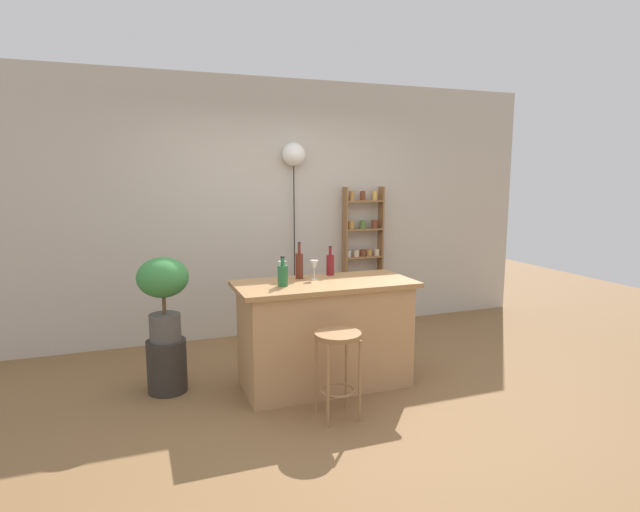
{
  "coord_description": "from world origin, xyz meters",
  "views": [
    {
      "loc": [
        -1.49,
        -3.59,
        1.77
      ],
      "look_at": [
        0.05,
        0.55,
        1.07
      ],
      "focal_mm": 28.87,
      "sensor_mm": 36.0,
      "label": 1
    }
  ],
  "objects_px": {
    "spice_shelf": "(363,254)",
    "bottle_spirits_clear": "(299,265)",
    "potted_plant": "(163,288)",
    "pendant_globe_light": "(294,156)",
    "plant_stool": "(167,366)",
    "bottle_olive_oil": "(330,264)",
    "wine_glass_left": "(282,267)",
    "bar_stool": "(338,354)",
    "wine_glass_center": "(314,266)",
    "bottle_soda_blue": "(283,275)"
  },
  "relations": [
    {
      "from": "bottle_spirits_clear",
      "to": "pendant_globe_light",
      "type": "bearing_deg",
      "value": 74.21
    },
    {
      "from": "bar_stool",
      "to": "wine_glass_center",
      "type": "bearing_deg",
      "value": 84.08
    },
    {
      "from": "wine_glass_left",
      "to": "wine_glass_center",
      "type": "height_order",
      "value": "same"
    },
    {
      "from": "plant_stool",
      "to": "bottle_spirits_clear",
      "type": "relative_size",
      "value": 1.38
    },
    {
      "from": "potted_plant",
      "to": "pendant_globe_light",
      "type": "distance_m",
      "value": 2.22
    },
    {
      "from": "bottle_soda_blue",
      "to": "pendant_globe_light",
      "type": "height_order",
      "value": "pendant_globe_light"
    },
    {
      "from": "spice_shelf",
      "to": "wine_glass_center",
      "type": "bearing_deg",
      "value": -128.45
    },
    {
      "from": "bar_stool",
      "to": "bottle_olive_oil",
      "type": "xyz_separation_m",
      "value": [
        0.27,
        0.84,
        0.51
      ]
    },
    {
      "from": "potted_plant",
      "to": "pendant_globe_light",
      "type": "height_order",
      "value": "pendant_globe_light"
    },
    {
      "from": "spice_shelf",
      "to": "pendant_globe_light",
      "type": "height_order",
      "value": "pendant_globe_light"
    },
    {
      "from": "bottle_soda_blue",
      "to": "bottle_olive_oil",
      "type": "relative_size",
      "value": 0.93
    },
    {
      "from": "plant_stool",
      "to": "pendant_globe_light",
      "type": "relative_size",
      "value": 0.21
    },
    {
      "from": "spice_shelf",
      "to": "wine_glass_center",
      "type": "relative_size",
      "value": 9.97
    },
    {
      "from": "bottle_olive_oil",
      "to": "potted_plant",
      "type": "bearing_deg",
      "value": 177.3
    },
    {
      "from": "plant_stool",
      "to": "wine_glass_center",
      "type": "height_order",
      "value": "wine_glass_center"
    },
    {
      "from": "bottle_spirits_clear",
      "to": "pendant_globe_light",
      "type": "distance_m",
      "value": 1.69
    },
    {
      "from": "wine_glass_left",
      "to": "wine_glass_center",
      "type": "relative_size",
      "value": 1.0
    },
    {
      "from": "bottle_olive_oil",
      "to": "bar_stool",
      "type": "bearing_deg",
      "value": -107.8
    },
    {
      "from": "pendant_globe_light",
      "to": "potted_plant",
      "type": "bearing_deg",
      "value": -140.75
    },
    {
      "from": "plant_stool",
      "to": "bottle_soda_blue",
      "type": "height_order",
      "value": "bottle_soda_blue"
    },
    {
      "from": "wine_glass_left",
      "to": "plant_stool",
      "type": "bearing_deg",
      "value": 171.27
    },
    {
      "from": "potted_plant",
      "to": "wine_glass_left",
      "type": "distance_m",
      "value": 0.97
    },
    {
      "from": "wine_glass_left",
      "to": "pendant_globe_light",
      "type": "xyz_separation_m",
      "value": [
        0.54,
        1.36,
        0.96
      ]
    },
    {
      "from": "bar_stool",
      "to": "bottle_olive_oil",
      "type": "height_order",
      "value": "bottle_olive_oil"
    },
    {
      "from": "wine_glass_center",
      "to": "pendant_globe_light",
      "type": "height_order",
      "value": "pendant_globe_light"
    },
    {
      "from": "bottle_olive_oil",
      "to": "wine_glass_left",
      "type": "xyz_separation_m",
      "value": [
        -0.46,
        -0.08,
        0.02
      ]
    },
    {
      "from": "plant_stool",
      "to": "wine_glass_left",
      "type": "height_order",
      "value": "wine_glass_left"
    },
    {
      "from": "spice_shelf",
      "to": "bottle_spirits_clear",
      "type": "relative_size",
      "value": 5.19
    },
    {
      "from": "bottle_soda_blue",
      "to": "plant_stool",
      "type": "bearing_deg",
      "value": 158.24
    },
    {
      "from": "wine_glass_center",
      "to": "pendant_globe_light",
      "type": "xyz_separation_m",
      "value": [
        0.27,
        1.41,
        0.96
      ]
    },
    {
      "from": "spice_shelf",
      "to": "bottle_olive_oil",
      "type": "distance_m",
      "value": 1.55
    },
    {
      "from": "bottle_soda_blue",
      "to": "wine_glass_left",
      "type": "height_order",
      "value": "bottle_soda_blue"
    },
    {
      "from": "plant_stool",
      "to": "pendant_globe_light",
      "type": "xyz_separation_m",
      "value": [
        1.49,
        1.22,
        1.76
      ]
    },
    {
      "from": "potted_plant",
      "to": "pendant_globe_light",
      "type": "bearing_deg",
      "value": 39.25
    },
    {
      "from": "spice_shelf",
      "to": "bottle_olive_oil",
      "type": "bearing_deg",
      "value": -125.78
    },
    {
      "from": "plant_stool",
      "to": "bottle_spirits_clear",
      "type": "height_order",
      "value": "bottle_spirits_clear"
    },
    {
      "from": "bottle_soda_blue",
      "to": "wine_glass_center",
      "type": "xyz_separation_m",
      "value": [
        0.32,
        0.16,
        0.03
      ]
    },
    {
      "from": "bar_stool",
      "to": "pendant_globe_light",
      "type": "bearing_deg",
      "value": 80.8
    },
    {
      "from": "spice_shelf",
      "to": "bottle_spirits_clear",
      "type": "distance_m",
      "value": 1.79
    },
    {
      "from": "bottle_olive_oil",
      "to": "pendant_globe_light",
      "type": "xyz_separation_m",
      "value": [
        0.07,
        1.28,
        0.98
      ]
    },
    {
      "from": "spice_shelf",
      "to": "wine_glass_center",
      "type": "height_order",
      "value": "spice_shelf"
    },
    {
      "from": "bottle_olive_oil",
      "to": "pendant_globe_light",
      "type": "bearing_deg",
      "value": 86.72
    },
    {
      "from": "potted_plant",
      "to": "bottle_spirits_clear",
      "type": "xyz_separation_m",
      "value": [
        1.11,
        -0.12,
        0.15
      ]
    },
    {
      "from": "bar_stool",
      "to": "plant_stool",
      "type": "distance_m",
      "value": 1.49
    },
    {
      "from": "bottle_olive_oil",
      "to": "pendant_globe_light",
      "type": "height_order",
      "value": "pendant_globe_light"
    },
    {
      "from": "potted_plant",
      "to": "wine_glass_center",
      "type": "bearing_deg",
      "value": -9.31
    },
    {
      "from": "spice_shelf",
      "to": "wine_glass_left",
      "type": "bearing_deg",
      "value": -135.73
    },
    {
      "from": "bottle_soda_blue",
      "to": "pendant_globe_light",
      "type": "distance_m",
      "value": 1.95
    },
    {
      "from": "bottle_spirits_clear",
      "to": "pendant_globe_light",
      "type": "height_order",
      "value": "pendant_globe_light"
    },
    {
      "from": "bar_stool",
      "to": "bottle_olive_oil",
      "type": "distance_m",
      "value": 1.02
    }
  ]
}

